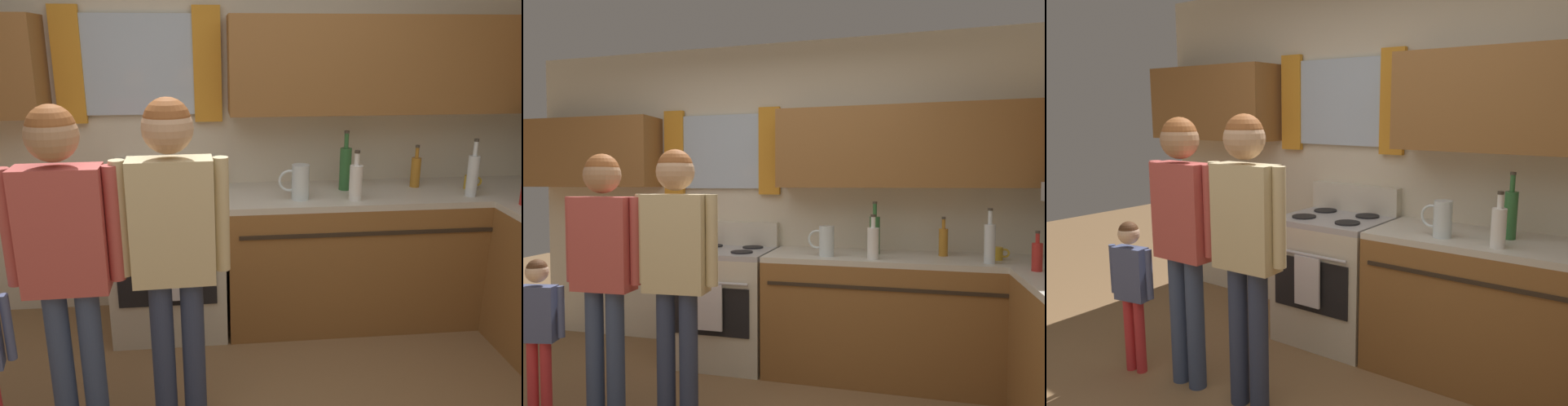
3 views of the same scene
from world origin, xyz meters
TOP-DOWN VIEW (x-y plane):
  - back_wall_unit at (0.05, 1.82)m, footprint 4.60×0.42m
  - stove_oven at (-0.34, 1.54)m, footprint 0.71×0.67m
  - bottle_wine_green at (0.82, 1.60)m, footprint 0.08×0.08m
  - bottle_milk_white at (0.82, 1.35)m, footprint 0.08×0.08m
  - water_pitcher at (0.48, 1.41)m, footprint 0.19×0.11m
  - adult_holding_child at (-0.71, 0.47)m, footprint 0.50×0.22m
  - adult_in_plaid at (-0.25, 0.50)m, footprint 0.51×0.22m
  - small_child at (-1.11, 0.38)m, footprint 0.32×0.13m

SIDE VIEW (x-z plane):
  - stove_oven at x=-0.34m, z-range -0.08..1.02m
  - small_child at x=-1.11m, z-range 0.12..1.10m
  - water_pitcher at x=0.48m, z-range 0.90..1.12m
  - adult_holding_child at x=-0.71m, z-range 0.21..1.82m
  - bottle_milk_white at x=0.82m, z-range 0.86..1.18m
  - adult_in_plaid at x=-0.25m, z-range 0.21..1.84m
  - bottle_wine_green at x=0.82m, z-range 0.85..1.25m
  - back_wall_unit at x=0.05m, z-range 0.15..2.75m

